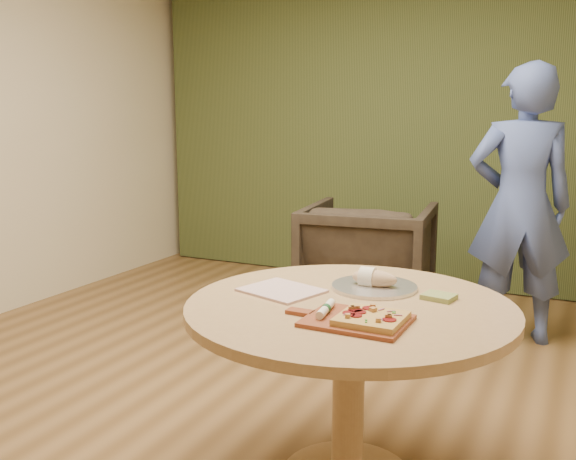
# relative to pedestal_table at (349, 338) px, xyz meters

# --- Properties ---
(room_shell) EXTENTS (5.04, 6.04, 2.84)m
(room_shell) POSITION_rel_pedestal_table_xyz_m (-0.59, 0.27, 0.79)
(room_shell) COLOR brown
(room_shell) RESTS_ON ground
(curtain) EXTENTS (4.80, 0.14, 2.78)m
(curtain) POSITION_rel_pedestal_table_xyz_m (-0.59, 3.17, 0.79)
(curtain) COLOR #323D1B
(curtain) RESTS_ON ground
(pedestal_table) EXTENTS (1.27, 1.27, 0.75)m
(pedestal_table) POSITION_rel_pedestal_table_xyz_m (0.00, 0.00, 0.00)
(pedestal_table) COLOR tan
(pedestal_table) RESTS_ON ground
(pizza_paddle) EXTENTS (0.45, 0.29, 0.01)m
(pizza_paddle) POSITION_rel_pedestal_table_xyz_m (0.09, -0.21, 0.15)
(pizza_paddle) COLOR brown
(pizza_paddle) RESTS_ON pedestal_table
(flatbread_pizza) EXTENTS (0.22, 0.22, 0.04)m
(flatbread_pizza) POSITION_rel_pedestal_table_xyz_m (0.15, -0.21, 0.17)
(flatbread_pizza) COLOR tan
(flatbread_pizza) RESTS_ON pizza_paddle
(cutlery_roll) EXTENTS (0.05, 0.20, 0.03)m
(cutlery_roll) POSITION_rel_pedestal_table_xyz_m (-0.02, -0.19, 0.17)
(cutlery_roll) COLOR silver
(cutlery_roll) RESTS_ON pizza_paddle
(newspaper) EXTENTS (0.36, 0.33, 0.01)m
(newspaper) POSITION_rel_pedestal_table_xyz_m (-0.31, 0.03, 0.15)
(newspaper) COLOR white
(newspaper) RESTS_ON pedestal_table
(serving_tray) EXTENTS (0.36, 0.36, 0.02)m
(serving_tray) POSITION_rel_pedestal_table_xyz_m (0.02, 0.24, 0.15)
(serving_tray) COLOR silver
(serving_tray) RESTS_ON pedestal_table
(bread_roll) EXTENTS (0.19, 0.09, 0.09)m
(bread_roll) POSITION_rel_pedestal_table_xyz_m (0.01, 0.24, 0.18)
(bread_roll) COLOR tan
(bread_roll) RESTS_ON serving_tray
(green_packet) EXTENTS (0.14, 0.12, 0.02)m
(green_packet) POSITION_rel_pedestal_table_xyz_m (0.30, 0.20, 0.15)
(green_packet) COLOR olive
(green_packet) RESTS_ON pedestal_table
(armchair) EXTENTS (0.98, 0.93, 0.91)m
(armchair) POSITION_rel_pedestal_table_xyz_m (-0.63, 2.13, -0.15)
(armchair) COLOR black
(armchair) RESTS_ON ground
(person_standing) EXTENTS (0.75, 0.60, 1.78)m
(person_standing) POSITION_rel_pedestal_table_xyz_m (0.40, 2.02, 0.28)
(person_standing) COLOR #44589A
(person_standing) RESTS_ON ground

